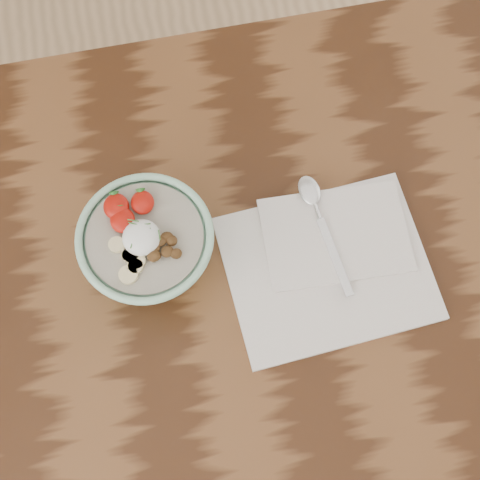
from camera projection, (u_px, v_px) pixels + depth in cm
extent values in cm
cube|color=#371D0D|center=(286.00, 283.00, 99.58)|extent=(160.00, 90.00, 4.00)
cylinder|color=#99CDAD|center=(153.00, 258.00, 98.15)|extent=(8.21, 8.21, 1.17)
torus|color=#99CDAD|center=(144.00, 237.00, 89.09)|extent=(18.67, 18.67, 1.08)
cylinder|color=#A79F8B|center=(145.00, 238.00, 89.64)|extent=(15.84, 15.84, 0.98)
ellipsoid|color=white|center=(141.00, 237.00, 88.12)|extent=(5.11, 5.11, 2.81)
ellipsoid|color=#A71007|center=(123.00, 220.00, 88.99)|extent=(3.34, 3.67, 1.84)
cone|color=#286623|center=(121.00, 209.00, 89.18)|extent=(1.40, 1.03, 1.52)
ellipsoid|color=#A71007|center=(143.00, 203.00, 89.86)|extent=(3.16, 3.48, 1.74)
cone|color=#286623|center=(141.00, 192.00, 90.03)|extent=(1.40, 1.03, 1.52)
ellipsoid|color=#A71007|center=(116.00, 207.00, 89.58)|extent=(3.48, 3.83, 1.92)
cone|color=#286623|center=(114.00, 195.00, 89.79)|extent=(1.40, 1.03, 1.52)
cylinder|color=beige|center=(130.00, 254.00, 88.01)|extent=(2.48, 2.48, 0.70)
cylinder|color=beige|center=(136.00, 260.00, 87.70)|extent=(2.52, 2.52, 0.70)
cylinder|color=beige|center=(117.00, 245.00, 88.41)|extent=(2.18, 2.18, 0.70)
cylinder|color=beige|center=(128.00, 275.00, 87.07)|extent=(2.54, 2.54, 0.70)
cylinder|color=beige|center=(136.00, 267.00, 87.43)|extent=(2.00, 2.00, 0.70)
cylinder|color=beige|center=(130.00, 255.00, 87.93)|extent=(2.18, 2.18, 0.70)
ellipsoid|color=#553619|center=(167.00, 251.00, 87.94)|extent=(2.08, 1.95, 0.93)
ellipsoid|color=#553619|center=(153.00, 247.00, 88.02)|extent=(1.96, 2.14, 0.98)
ellipsoid|color=#553619|center=(176.00, 254.00, 87.89)|extent=(1.68, 1.55, 1.15)
ellipsoid|color=#553619|center=(172.00, 241.00, 88.45)|extent=(2.12, 2.12, 1.21)
ellipsoid|color=#553619|center=(160.00, 241.00, 88.31)|extent=(2.21, 2.01, 1.08)
ellipsoid|color=#553619|center=(154.00, 256.00, 87.63)|extent=(2.17, 1.94, 1.42)
ellipsoid|color=#553619|center=(167.00, 237.00, 88.59)|extent=(1.80, 1.51, 1.19)
ellipsoid|color=#553619|center=(167.00, 252.00, 87.87)|extent=(2.19, 2.05, 1.11)
cylinder|color=#407531|center=(159.00, 235.00, 87.16)|extent=(0.21, 1.41, 0.23)
cylinder|color=#407531|center=(133.00, 239.00, 86.96)|extent=(0.73, 1.30, 0.23)
cylinder|color=#407531|center=(138.00, 241.00, 86.91)|extent=(1.11, 1.29, 0.23)
cylinder|color=#407531|center=(132.00, 243.00, 86.80)|extent=(0.84, 1.44, 0.23)
cylinder|color=#407531|center=(144.00, 224.00, 87.64)|extent=(1.69, 0.30, 0.24)
cylinder|color=#407531|center=(147.00, 234.00, 87.19)|extent=(1.32, 1.15, 0.23)
cylinder|color=#407531|center=(141.00, 233.00, 87.23)|extent=(1.66, 0.87, 0.24)
cylinder|color=#407531|center=(133.00, 224.00, 87.68)|extent=(1.24, 0.75, 0.23)
cylinder|color=#407531|center=(150.00, 234.00, 87.20)|extent=(0.54, 1.70, 0.24)
cylinder|color=#407531|center=(133.00, 220.00, 87.82)|extent=(1.50, 0.74, 0.23)
cylinder|color=#407531|center=(146.00, 236.00, 87.10)|extent=(1.08, 1.51, 0.24)
cube|color=silver|center=(327.00, 268.00, 97.70)|extent=(30.44, 25.24, 1.12)
cube|color=silver|center=(335.00, 235.00, 98.41)|extent=(21.76, 15.35, 0.67)
cube|color=silver|center=(335.00, 257.00, 96.78)|extent=(2.64, 12.38, 0.38)
cylinder|color=silver|center=(316.00, 209.00, 99.00)|extent=(1.13, 3.28, 0.75)
ellipsoid|color=silver|center=(309.00, 190.00, 99.82)|extent=(3.84, 5.28, 1.02)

